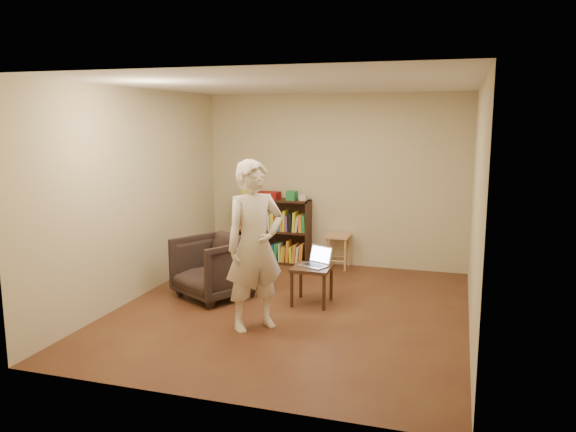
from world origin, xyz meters
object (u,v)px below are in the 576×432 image
(stool, at_px, (338,241))
(side_table, at_px, (312,273))
(laptop, at_px, (317,261))
(armchair, at_px, (214,267))
(bookshelf, at_px, (273,234))
(person, at_px, (255,246))

(stool, xyz_separation_m, side_table, (0.05, -1.72, -0.03))
(side_table, relative_size, laptop, 1.15)
(armchair, relative_size, laptop, 2.10)
(bookshelf, height_order, side_table, bookshelf)
(stool, distance_m, armchair, 2.19)
(bookshelf, bearing_deg, stool, -3.46)
(laptop, distance_m, person, 1.17)
(bookshelf, relative_size, stool, 2.34)
(side_table, bearing_deg, person, -111.47)
(stool, bearing_deg, armchair, -123.15)
(bookshelf, height_order, laptop, bookshelf)
(laptop, bearing_deg, stool, 116.97)
(bookshelf, distance_m, laptop, 2.07)
(bookshelf, height_order, armchair, bookshelf)
(bookshelf, relative_size, armchair, 1.42)
(armchair, xyz_separation_m, person, (0.87, -0.85, 0.52))
(bookshelf, relative_size, laptop, 2.98)
(bookshelf, xyz_separation_m, armchair, (-0.14, -1.90, -0.05))
(bookshelf, relative_size, side_table, 2.58)
(laptop, bearing_deg, person, -88.10)
(bookshelf, height_order, stool, bookshelf)
(bookshelf, bearing_deg, laptop, -56.24)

